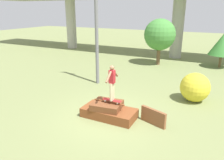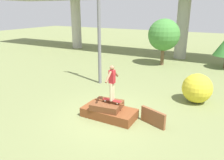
{
  "view_description": "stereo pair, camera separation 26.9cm",
  "coord_description": "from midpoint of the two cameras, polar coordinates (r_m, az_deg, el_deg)",
  "views": [
    {
      "loc": [
        3.94,
        -7.49,
        4.44
      ],
      "look_at": [
        0.13,
        0.01,
        1.7
      ],
      "focal_mm": 35.0,
      "sensor_mm": 36.0,
      "label": 1
    },
    {
      "loc": [
        4.18,
        -7.36,
        4.44
      ],
      "look_at": [
        0.13,
        0.01,
        1.7
      ],
      "focal_mm": 35.0,
      "sensor_mm": 36.0,
      "label": 2
    }
  ],
  "objects": [
    {
      "name": "skateboard",
      "position": [
        9.17,
        0.84,
        -5.33
      ],
      "size": [
        0.82,
        0.21,
        0.09
      ],
      "color": "maroon",
      "rests_on": "scrap_pile"
    },
    {
      "name": "skater",
      "position": [
        8.86,
        0.87,
        -0.2
      ],
      "size": [
        0.22,
        1.08,
        1.49
      ],
      "color": "#C6B78E",
      "rests_on": "skateboard"
    },
    {
      "name": "tree_behind_right",
      "position": [
        18.35,
        13.81,
        11.36
      ],
      "size": [
        2.53,
        2.53,
        3.74
      ],
      "color": "brown",
      "rests_on": "ground_plane"
    },
    {
      "name": "scrap_pile",
      "position": [
        9.44,
        -0.07,
        -8.06
      ],
      "size": [
        2.3,
        1.2,
        0.73
      ],
      "color": "brown",
      "rests_on": "ground_plane"
    },
    {
      "name": "ground_plane",
      "position": [
        9.56,
        0.07,
        -9.63
      ],
      "size": [
        80.0,
        80.0,
        0.0
      ],
      "primitive_type": "plane",
      "color": "olive"
    },
    {
      "name": "bush_yellow_flowering",
      "position": [
        11.58,
        21.95,
        -2.01
      ],
      "size": [
        1.46,
        1.46,
        1.46
      ],
      "color": "gold",
      "rests_on": "ground_plane"
    },
    {
      "name": "scrap_plank_loose",
      "position": [
        9.01,
        11.5,
        -9.55
      ],
      "size": [
        1.13,
        0.51,
        0.65
      ],
      "color": "brown",
      "rests_on": "ground_plane"
    },
    {
      "name": "utility_pole",
      "position": [
        13.1,
        -2.78,
        12.73
      ],
      "size": [
        1.3,
        0.2,
        6.22
      ],
      "color": "slate",
      "rests_on": "ground_plane"
    }
  ]
}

